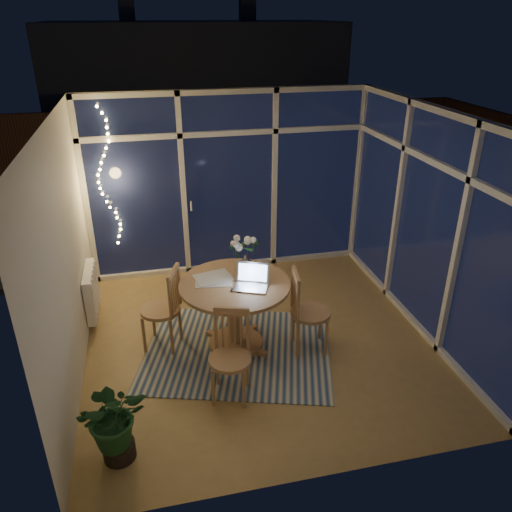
# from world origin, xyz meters

# --- Properties ---
(floor) EXTENTS (4.00, 4.00, 0.00)m
(floor) POSITION_xyz_m (0.00, 0.00, 0.00)
(floor) COLOR olive
(floor) RESTS_ON ground
(ceiling) EXTENTS (4.00, 4.00, 0.00)m
(ceiling) POSITION_xyz_m (0.00, 0.00, 2.60)
(ceiling) COLOR white
(ceiling) RESTS_ON wall_back
(wall_back) EXTENTS (4.00, 0.04, 2.60)m
(wall_back) POSITION_xyz_m (0.00, 2.00, 1.30)
(wall_back) COLOR beige
(wall_back) RESTS_ON floor
(wall_front) EXTENTS (4.00, 0.04, 2.60)m
(wall_front) POSITION_xyz_m (0.00, -2.00, 1.30)
(wall_front) COLOR beige
(wall_front) RESTS_ON floor
(wall_left) EXTENTS (0.04, 4.00, 2.60)m
(wall_left) POSITION_xyz_m (-2.00, 0.00, 1.30)
(wall_left) COLOR beige
(wall_left) RESTS_ON floor
(wall_right) EXTENTS (0.04, 4.00, 2.60)m
(wall_right) POSITION_xyz_m (2.00, 0.00, 1.30)
(wall_right) COLOR beige
(wall_right) RESTS_ON floor
(window_wall_back) EXTENTS (4.00, 0.10, 2.60)m
(window_wall_back) POSITION_xyz_m (0.00, 1.96, 1.30)
(window_wall_back) COLOR silver
(window_wall_back) RESTS_ON floor
(window_wall_right) EXTENTS (0.10, 4.00, 2.60)m
(window_wall_right) POSITION_xyz_m (1.96, 0.00, 1.30)
(window_wall_right) COLOR silver
(window_wall_right) RESTS_ON floor
(radiator) EXTENTS (0.10, 0.70, 0.58)m
(radiator) POSITION_xyz_m (-1.94, 0.90, 0.40)
(radiator) COLOR white
(radiator) RESTS_ON wall_left
(fairy_lights) EXTENTS (0.24, 0.10, 1.85)m
(fairy_lights) POSITION_xyz_m (-1.65, 1.88, 1.52)
(fairy_lights) COLOR #E7BD5C
(fairy_lights) RESTS_ON window_wall_back
(garden_patio) EXTENTS (12.00, 6.00, 0.10)m
(garden_patio) POSITION_xyz_m (0.50, 5.00, -0.06)
(garden_patio) COLOR black
(garden_patio) RESTS_ON ground
(garden_fence) EXTENTS (11.00, 0.08, 1.80)m
(garden_fence) POSITION_xyz_m (0.00, 5.50, 0.90)
(garden_fence) COLOR #371E14
(garden_fence) RESTS_ON ground
(neighbour_roof) EXTENTS (7.00, 3.00, 2.20)m
(neighbour_roof) POSITION_xyz_m (0.30, 8.50, 2.20)
(neighbour_roof) COLOR #33373E
(neighbour_roof) RESTS_ON ground
(garden_shrubs) EXTENTS (0.90, 0.90, 0.90)m
(garden_shrubs) POSITION_xyz_m (-0.80, 3.40, 0.45)
(garden_shrubs) COLOR black
(garden_shrubs) RESTS_ON ground
(rug) EXTENTS (2.48, 2.20, 0.01)m
(rug) POSITION_xyz_m (-0.31, -0.15, 0.01)
(rug) COLOR beige
(rug) RESTS_ON floor
(dining_table) EXTENTS (1.52, 1.52, 0.83)m
(dining_table) POSITION_xyz_m (-0.31, -0.05, 0.42)
(dining_table) COLOR #A7814B
(dining_table) RESTS_ON floor
(chair_left) EXTENTS (0.61, 0.61, 1.02)m
(chair_left) POSITION_xyz_m (-1.13, 0.15, 0.51)
(chair_left) COLOR #A7814B
(chair_left) RESTS_ON floor
(chair_right) EXTENTS (0.53, 0.53, 1.01)m
(chair_right) POSITION_xyz_m (0.50, -0.28, 0.50)
(chair_right) COLOR #A7814B
(chair_right) RESTS_ON floor
(chair_front) EXTENTS (0.55, 0.55, 0.95)m
(chair_front) POSITION_xyz_m (-0.52, -0.87, 0.48)
(chair_front) COLOR #A7814B
(chair_front) RESTS_ON floor
(laptop) EXTENTS (0.44, 0.42, 0.26)m
(laptop) POSITION_xyz_m (-0.16, -0.19, 0.96)
(laptop) COLOR silver
(laptop) RESTS_ON dining_table
(flower_vase) EXTENTS (0.25, 0.25, 0.21)m
(flower_vase) POSITION_xyz_m (-0.14, 0.20, 0.94)
(flower_vase) COLOR white
(flower_vase) RESTS_ON dining_table
(bowl) EXTENTS (0.19, 0.19, 0.04)m
(bowl) POSITION_xyz_m (-0.02, -0.07, 0.85)
(bowl) COLOR silver
(bowl) RESTS_ON dining_table
(newspapers) EXTENTS (0.40, 0.31, 0.01)m
(newspapers) POSITION_xyz_m (-0.51, 0.08, 0.84)
(newspapers) COLOR beige
(newspapers) RESTS_ON dining_table
(phone) EXTENTS (0.13, 0.10, 0.01)m
(phone) POSITION_xyz_m (-0.33, -0.22, 0.84)
(phone) COLOR black
(phone) RESTS_ON dining_table
(potted_plant) EXTENTS (0.60, 0.54, 0.76)m
(potted_plant) POSITION_xyz_m (-1.60, -1.41, 0.38)
(potted_plant) COLOR #194622
(potted_plant) RESTS_ON floor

